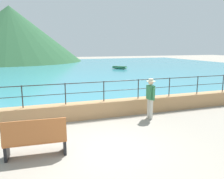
% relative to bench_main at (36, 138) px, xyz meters
% --- Properties ---
extents(ground_plane, '(120.00, 120.00, 0.00)m').
position_rel_bench_main_xyz_m(ground_plane, '(2.07, -0.24, -0.56)').
color(ground_plane, gray).
extents(promenade_wall, '(20.00, 0.56, 0.70)m').
position_rel_bench_main_xyz_m(promenade_wall, '(2.07, 2.96, -0.21)').
color(promenade_wall, tan).
rests_on(promenade_wall, ground).
extents(railing, '(18.44, 0.04, 0.90)m').
position_rel_bench_main_xyz_m(railing, '(2.07, 2.96, 0.76)').
color(railing, '#282623').
rests_on(railing, promenade_wall).
extents(lake_water, '(64.00, 44.32, 0.06)m').
position_rel_bench_main_xyz_m(lake_water, '(2.07, 25.60, -0.53)').
color(lake_water, teal).
rests_on(lake_water, ground).
extents(hill_main, '(27.86, 27.86, 10.96)m').
position_rel_bench_main_xyz_m(hill_main, '(-4.11, 43.69, 4.92)').
color(hill_main, '#285633').
rests_on(hill_main, ground).
extents(bench_main, '(1.73, 0.66, 1.13)m').
position_rel_bench_main_xyz_m(bench_main, '(0.00, 0.00, 0.00)').
color(bench_main, '#B76633').
rests_on(bench_main, ground).
extents(person_walking, '(0.38, 0.57, 1.75)m').
position_rel_bench_main_xyz_m(person_walking, '(4.71, 2.04, 0.42)').
color(person_walking, beige).
rests_on(person_walking, ground).
extents(boat_0, '(2.26, 2.27, 0.36)m').
position_rel_bench_main_xyz_m(boat_0, '(11.03, 22.24, -0.30)').
color(boat_0, '#338C59').
rests_on(boat_0, lake_water).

